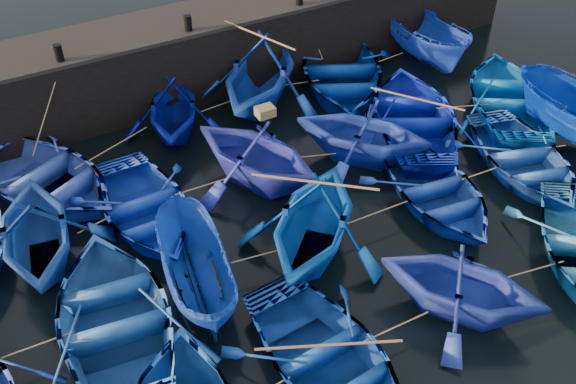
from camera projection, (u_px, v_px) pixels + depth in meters
ground at (353, 289)px, 15.37m from camera, size 120.00×120.00×0.00m
quay_wall at (183, 58)px, 21.57m from camera, size 26.00×2.50×2.50m
quay_top at (178, 21)px, 20.73m from camera, size 26.00×2.50×0.12m
bollard_1 at (59, 53)px, 18.44m from camera, size 0.24×0.24×0.50m
bollard_2 at (188, 23)px, 19.93m from camera, size 0.24×0.24×0.50m
boat_1 at (42, 178)px, 17.72m from camera, size 5.88×6.52×1.11m
boat_2 at (173, 108)px, 19.71m from camera, size 4.34×4.60×1.92m
boat_3 at (260, 72)px, 20.74m from camera, size 6.43×6.42×2.57m
boat_4 at (341, 72)px, 22.10m from camera, size 6.32×7.06×1.21m
boat_5 at (424, 38)px, 23.39m from camera, size 2.11×4.85×1.83m
boat_7 at (35, 230)px, 15.38m from camera, size 4.16×4.62×2.16m
boat_8 at (144, 207)px, 16.91m from camera, size 3.34×4.65×0.96m
boat_9 at (257, 152)px, 17.72m from camera, size 5.04×5.33×2.22m
boat_10 at (363, 131)px, 18.62m from camera, size 5.26×5.30×2.11m
boat_11 at (414, 115)px, 20.11m from camera, size 6.09×6.73×1.14m
boat_12 at (510, 97)px, 20.96m from camera, size 6.25×6.72×1.14m
boat_14 at (115, 315)px, 14.07m from camera, size 4.43×5.73×1.10m
boat_15 at (195, 270)px, 14.80m from camera, size 2.10×4.16×1.54m
boat_16 at (313, 219)px, 15.57m from camera, size 5.74×5.72×2.29m
boat_17 at (437, 192)px, 17.42m from camera, size 3.80×4.90×0.94m
boat_18 at (524, 159)px, 18.52m from camera, size 4.45×5.43×0.99m
boat_22 at (328, 361)px, 13.24m from camera, size 3.77×5.02×0.99m
boat_23 at (463, 284)px, 14.19m from camera, size 4.88×4.98×1.99m
wooden_crate at (265, 111)px, 17.03m from camera, size 0.49×0.38×0.26m
mooring_ropes at (259, 153)px, 18.07m from camera, size 17.24×11.78×2.10m
loose_oars at (331, 145)px, 16.83m from camera, size 9.41×12.08×1.64m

